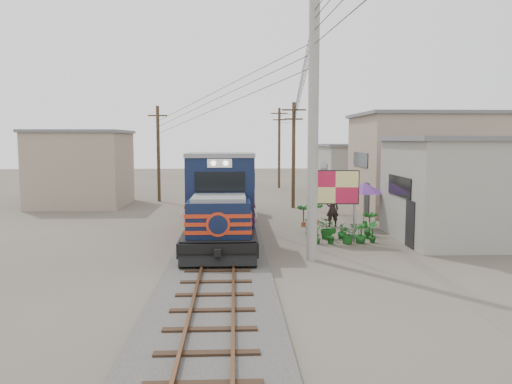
{
  "coord_description": "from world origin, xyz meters",
  "views": [
    {
      "loc": [
        0.59,
        -18.97,
        4.55
      ],
      "look_at": [
        1.55,
        3.36,
        2.2
      ],
      "focal_mm": 35.0,
      "sensor_mm": 36.0,
      "label": 1
    }
  ],
  "objects_px": {
    "locomotive": "(223,198)",
    "billboard": "(335,189)",
    "vendor": "(332,209)",
    "market_umbrella": "(364,188)"
  },
  "relations": [
    {
      "from": "vendor",
      "to": "locomotive",
      "type": "bearing_deg",
      "value": 8.15
    },
    {
      "from": "vendor",
      "to": "billboard",
      "type": "bearing_deg",
      "value": 76.93
    },
    {
      "from": "billboard",
      "to": "market_umbrella",
      "type": "xyz_separation_m",
      "value": [
        2.24,
        3.59,
        -0.3
      ]
    },
    {
      "from": "locomotive",
      "to": "market_umbrella",
      "type": "relative_size",
      "value": 5.66
    },
    {
      "from": "locomotive",
      "to": "vendor",
      "type": "bearing_deg",
      "value": 11.62
    },
    {
      "from": "billboard",
      "to": "vendor",
      "type": "bearing_deg",
      "value": 85.78
    },
    {
      "from": "locomotive",
      "to": "market_umbrella",
      "type": "xyz_separation_m",
      "value": [
        7.28,
        0.85,
        0.38
      ]
    },
    {
      "from": "locomotive",
      "to": "billboard",
      "type": "xyz_separation_m",
      "value": [
        5.04,
        -2.74,
        0.68
      ]
    },
    {
      "from": "locomotive",
      "to": "vendor",
      "type": "height_order",
      "value": "locomotive"
    },
    {
      "from": "billboard",
      "to": "vendor",
      "type": "xyz_separation_m",
      "value": [
        0.66,
        3.92,
        -1.46
      ]
    }
  ]
}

